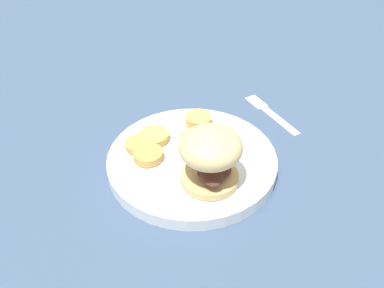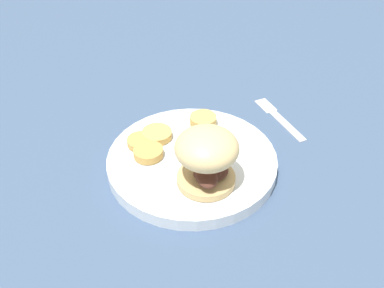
# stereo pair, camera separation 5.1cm
# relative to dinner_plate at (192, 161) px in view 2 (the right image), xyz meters

# --- Properties ---
(ground_plane) EXTENTS (4.00, 4.00, 0.00)m
(ground_plane) POSITION_rel_dinner_plate_xyz_m (0.00, 0.00, -0.01)
(ground_plane) COLOR #3D5170
(dinner_plate) EXTENTS (0.28, 0.28, 0.02)m
(dinner_plate) POSITION_rel_dinner_plate_xyz_m (0.00, 0.00, 0.00)
(dinner_plate) COLOR white
(dinner_plate) RESTS_ON ground_plane
(sandwich) EXTENTS (0.09, 0.09, 0.09)m
(sandwich) POSITION_rel_dinner_plate_xyz_m (-0.04, 0.05, 0.06)
(sandwich) COLOR tan
(sandwich) RESTS_ON dinner_plate
(potato_round_0) EXTENTS (0.05, 0.05, 0.02)m
(potato_round_0) POSITION_rel_dinner_plate_xyz_m (0.01, -0.09, 0.02)
(potato_round_0) COLOR tan
(potato_round_0) RESTS_ON dinner_plate
(potato_round_1) EXTENTS (0.05, 0.05, 0.01)m
(potato_round_1) POSITION_rel_dinner_plate_xyz_m (0.07, -0.03, 0.02)
(potato_round_1) COLOR tan
(potato_round_1) RESTS_ON dinner_plate
(potato_round_2) EXTENTS (0.05, 0.05, 0.01)m
(potato_round_2) POSITION_rel_dinner_plate_xyz_m (0.07, 0.02, 0.02)
(potato_round_2) COLOR tan
(potato_round_2) RESTS_ON dinner_plate
(potato_round_3) EXTENTS (0.05, 0.05, 0.02)m
(potato_round_3) POSITION_rel_dinner_plate_xyz_m (-0.00, -0.03, 0.02)
(potato_round_3) COLOR #BC8942
(potato_round_3) RESTS_ON dinner_plate
(potato_round_4) EXTENTS (0.05, 0.05, 0.01)m
(potato_round_4) POSITION_rel_dinner_plate_xyz_m (0.09, -0.00, 0.02)
(potato_round_4) COLOR tan
(potato_round_4) RESTS_ON dinner_plate
(fork) EXTENTS (0.12, 0.12, 0.00)m
(fork) POSITION_rel_dinner_plate_xyz_m (-0.11, -0.18, -0.01)
(fork) COLOR silver
(fork) RESTS_ON ground_plane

